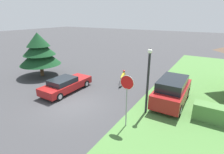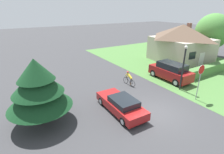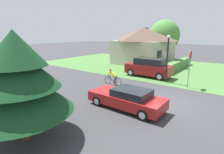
% 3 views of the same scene
% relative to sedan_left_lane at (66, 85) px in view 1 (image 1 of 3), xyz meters
% --- Properties ---
extents(ground_plane, '(140.00, 140.00, 0.00)m').
position_rel_sedan_left_lane_xyz_m(ground_plane, '(2.10, -1.44, -0.62)').
color(ground_plane, '#38383A').
extents(sedan_left_lane, '(1.88, 4.64, 1.26)m').
position_rel_sedan_left_lane_xyz_m(sedan_left_lane, '(0.00, 0.00, 0.00)').
color(sedan_left_lane, maroon).
rests_on(sedan_left_lane, ground).
extents(cyclist, '(0.44, 1.74, 1.42)m').
position_rel_sedan_left_lane_xyz_m(cyclist, '(3.49, 3.65, 0.07)').
color(cyclist, black).
rests_on(cyclist, ground).
extents(parked_suv_right, '(1.99, 4.67, 1.92)m').
position_rel_sedan_left_lane_xyz_m(parked_suv_right, '(8.12, 2.46, 0.35)').
color(parked_suv_right, maroon).
rests_on(parked_suv_right, ground).
extents(stop_sign, '(0.81, 0.07, 3.11)m').
position_rel_sedan_left_lane_xyz_m(stop_sign, '(6.55, -1.79, 1.62)').
color(stop_sign, gray).
rests_on(stop_sign, ground).
extents(street_lamp, '(0.29, 0.29, 4.32)m').
position_rel_sedan_left_lane_xyz_m(street_lamp, '(7.01, 0.24, 1.90)').
color(street_lamp, black).
rests_on(street_lamp, ground).
extents(conifer_tall_near, '(4.14, 4.14, 4.53)m').
position_rel_sedan_left_lane_xyz_m(conifer_tall_near, '(-5.27, 1.73, 2.04)').
color(conifer_tall_near, '#4C3823').
rests_on(conifer_tall_near, ground).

